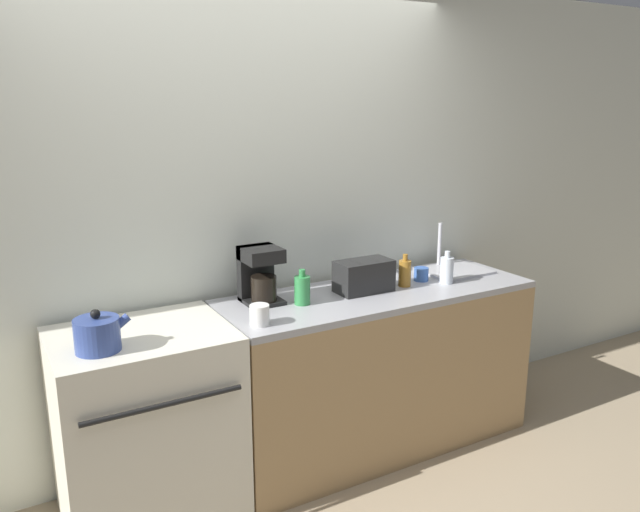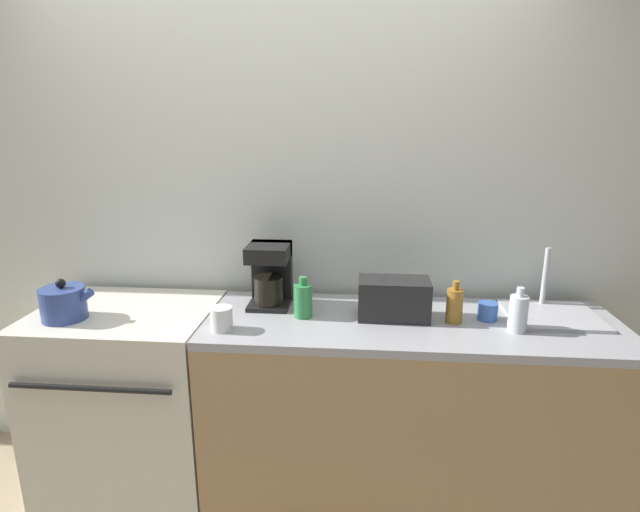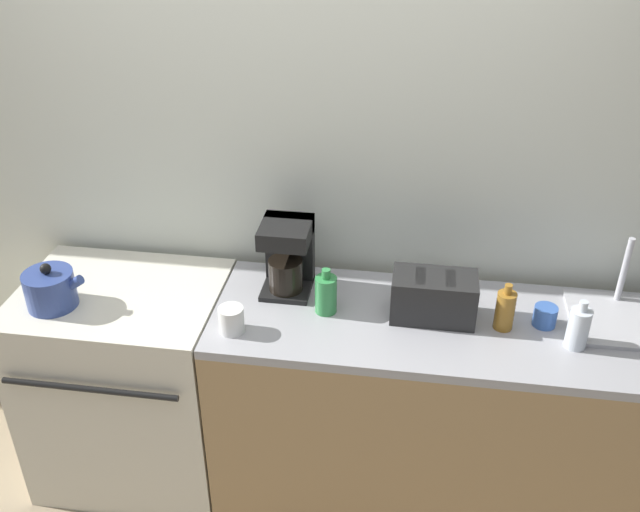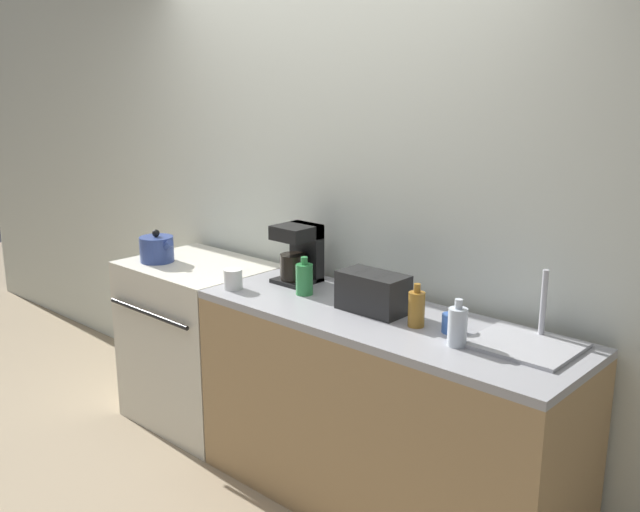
% 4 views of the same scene
% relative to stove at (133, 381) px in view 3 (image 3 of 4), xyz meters
% --- Properties ---
extents(wall_back, '(8.00, 0.05, 2.60)m').
position_rel_stove_xyz_m(wall_back, '(0.67, 0.37, 0.82)').
color(wall_back, silver).
rests_on(wall_back, ground_plane).
extents(stove, '(0.80, 0.66, 0.93)m').
position_rel_stove_xyz_m(stove, '(0.00, 0.00, 0.00)').
color(stove, silver).
rests_on(stove, ground_plane).
extents(counter_block, '(1.79, 0.61, 0.93)m').
position_rel_stove_xyz_m(counter_block, '(1.30, -0.01, -0.01)').
color(counter_block, tan).
rests_on(counter_block, ground_plane).
extents(kettle, '(0.24, 0.19, 0.18)m').
position_rel_stove_xyz_m(kettle, '(-0.20, -0.12, 0.53)').
color(kettle, '#33478C').
rests_on(kettle, stove).
extents(toaster, '(0.31, 0.17, 0.17)m').
position_rel_stove_xyz_m(toaster, '(1.22, 0.02, 0.54)').
color(toaster, black).
rests_on(toaster, counter_block).
extents(coffee_maker, '(0.19, 0.21, 0.29)m').
position_rel_stove_xyz_m(coffee_maker, '(0.66, 0.14, 0.61)').
color(coffee_maker, black).
rests_on(coffee_maker, counter_block).
extents(sink_tray, '(0.39, 0.35, 0.28)m').
position_rel_stove_xyz_m(sink_tray, '(1.92, 0.10, 0.47)').
color(sink_tray, '#B7B7BC').
rests_on(sink_tray, counter_block).
extents(bottle_amber, '(0.07, 0.07, 0.18)m').
position_rel_stove_xyz_m(bottle_amber, '(1.48, -0.01, 0.53)').
color(bottle_amber, '#9E6B23').
rests_on(bottle_amber, counter_block).
extents(bottle_green, '(0.08, 0.08, 0.18)m').
position_rel_stove_xyz_m(bottle_green, '(0.83, -0.00, 0.53)').
color(bottle_green, '#338C47').
rests_on(bottle_green, counter_block).
extents(bottle_clear, '(0.08, 0.08, 0.19)m').
position_rel_stove_xyz_m(bottle_clear, '(1.72, -0.08, 0.53)').
color(bottle_clear, silver).
rests_on(bottle_clear, counter_block).
extents(cup_blue, '(0.08, 0.08, 0.08)m').
position_rel_stove_xyz_m(cup_blue, '(1.63, 0.03, 0.49)').
color(cup_blue, '#3860B2').
rests_on(cup_blue, counter_block).
extents(cup_white, '(0.09, 0.09, 0.10)m').
position_rel_stove_xyz_m(cup_white, '(0.51, -0.18, 0.50)').
color(cup_white, white).
rests_on(cup_white, counter_block).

